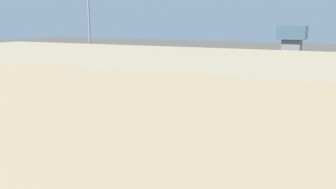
% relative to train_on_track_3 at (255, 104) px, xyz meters
% --- Properties ---
extents(ground_plane, '(400.00, 400.00, 0.00)m').
position_rel_train_on_track_3_xyz_m(ground_plane, '(14.35, -2.50, -2.00)').
color(ground_plane, '#60594F').
extents(track_bed_0, '(140.00, 2.80, 0.12)m').
position_rel_train_on_track_3_xyz_m(track_bed_0, '(14.35, -15.00, -1.94)').
color(track_bed_0, '#3D3833').
rests_on(track_bed_0, ground_plane).
extents(track_bed_1, '(140.00, 2.80, 0.12)m').
position_rel_train_on_track_3_xyz_m(track_bed_1, '(14.35, -10.00, -1.94)').
color(track_bed_1, '#3D3833').
rests_on(track_bed_1, ground_plane).
extents(track_bed_2, '(140.00, 2.80, 0.12)m').
position_rel_train_on_track_3_xyz_m(track_bed_2, '(14.35, -5.00, -1.94)').
color(track_bed_2, '#3D3833').
rests_on(track_bed_2, ground_plane).
extents(track_bed_3, '(140.00, 2.80, 0.12)m').
position_rel_train_on_track_3_xyz_m(track_bed_3, '(14.35, -0.00, -1.94)').
color(track_bed_3, '#3D3833').
rests_on(track_bed_3, ground_plane).
extents(track_bed_4, '(140.00, 2.80, 0.12)m').
position_rel_train_on_track_3_xyz_m(track_bed_4, '(14.35, 5.00, -1.94)').
color(track_bed_4, '#4C443D').
rests_on(track_bed_4, ground_plane).
extents(track_bed_5, '(140.00, 2.80, 0.12)m').
position_rel_train_on_track_3_xyz_m(track_bed_5, '(14.35, 10.00, -1.94)').
color(track_bed_5, '#3D3833').
rests_on(track_bed_5, ground_plane).
extents(train_on_track_3, '(95.60, 3.06, 3.80)m').
position_rel_train_on_track_3_xyz_m(train_on_track_3, '(0.00, 0.00, 0.00)').
color(train_on_track_3, silver).
rests_on(train_on_track_3, ground_plane).
extents(train_on_track_0, '(119.80, 3.00, 3.80)m').
position_rel_train_on_track_3_xyz_m(train_on_track_0, '(12.96, -15.00, 0.02)').
color(train_on_track_0, '#B7BABF').
rests_on(train_on_track_0, ground_plane).
extents(train_on_track_5, '(10.00, 3.00, 5.00)m').
position_rel_train_on_track_3_xyz_m(train_on_track_5, '(22.02, 10.00, 0.16)').
color(train_on_track_5, '#D85914').
rests_on(train_on_track_5, ground_plane).
extents(light_mast_0, '(2.80, 0.70, 24.04)m').
position_rel_train_on_track_3_xyz_m(light_mast_0, '(45.43, -18.09, 13.60)').
color(light_mast_0, '#9EA0A5').
rests_on(light_mast_0, ground_plane).
extents(signal_gantry, '(0.70, 30.00, 8.80)m').
position_rel_train_on_track_3_xyz_m(signal_gantry, '(22.10, -2.50, 5.55)').
color(signal_gantry, '#4C4742').
rests_on(signal_gantry, ground_plane).
extents(maintenance_shed, '(48.13, 20.82, 12.57)m').
position_rel_train_on_track_3_xyz_m(maintenance_shed, '(5.22, 31.57, 4.29)').
color(maintenance_shed, tan).
rests_on(maintenance_shed, ground_plane).
extents(control_tower, '(6.00, 6.00, 14.15)m').
position_rel_train_on_track_3_xyz_m(control_tower, '(-1.09, -29.45, 6.24)').
color(control_tower, gray).
rests_on(control_tower, ground_plane).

